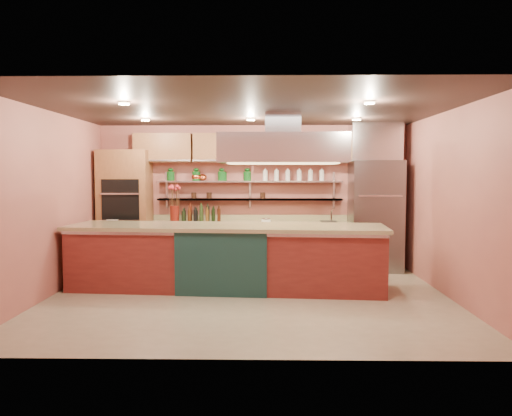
{
  "coord_description": "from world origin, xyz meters",
  "views": [
    {
      "loc": [
        0.25,
        -7.36,
        1.86
      ],
      "look_at": [
        0.09,
        1.0,
        1.28
      ],
      "focal_mm": 35.0,
      "sensor_mm": 36.0,
      "label": 1
    }
  ],
  "objects_px": {
    "kitchen_scale": "(266,219)",
    "copper_kettle": "(203,177)",
    "refrigerator": "(375,216)",
    "green_canister": "(223,176)",
    "flower_vase": "(175,214)",
    "island": "(226,257)"
  },
  "relations": [
    {
      "from": "island",
      "to": "copper_kettle",
      "type": "xyz_separation_m",
      "value": [
        -0.59,
        1.81,
        1.26
      ]
    },
    {
      "from": "kitchen_scale",
      "to": "copper_kettle",
      "type": "height_order",
      "value": "copper_kettle"
    },
    {
      "from": "flower_vase",
      "to": "copper_kettle",
      "type": "height_order",
      "value": "copper_kettle"
    },
    {
      "from": "refrigerator",
      "to": "green_canister",
      "type": "xyz_separation_m",
      "value": [
        -2.92,
        0.23,
        0.75
      ]
    },
    {
      "from": "flower_vase",
      "to": "green_canister",
      "type": "relative_size",
      "value": 1.87
    },
    {
      "from": "refrigerator",
      "to": "green_canister",
      "type": "relative_size",
      "value": 12.76
    },
    {
      "from": "refrigerator",
      "to": "flower_vase",
      "type": "height_order",
      "value": "refrigerator"
    },
    {
      "from": "refrigerator",
      "to": "copper_kettle",
      "type": "bearing_deg",
      "value": 176.04
    },
    {
      "from": "island",
      "to": "flower_vase",
      "type": "xyz_separation_m",
      "value": [
        -1.11,
        1.59,
        0.57
      ]
    },
    {
      "from": "refrigerator",
      "to": "copper_kettle",
      "type": "xyz_separation_m",
      "value": [
        -3.32,
        0.23,
        0.73
      ]
    },
    {
      "from": "island",
      "to": "flower_vase",
      "type": "bearing_deg",
      "value": 129.46
    },
    {
      "from": "refrigerator",
      "to": "kitchen_scale",
      "type": "xyz_separation_m",
      "value": [
        -2.08,
        0.01,
        -0.07
      ]
    },
    {
      "from": "island",
      "to": "kitchen_scale",
      "type": "distance_m",
      "value": 1.78
    },
    {
      "from": "island",
      "to": "refrigerator",
      "type": "bearing_deg",
      "value": 34.51
    },
    {
      "from": "green_canister",
      "to": "refrigerator",
      "type": "bearing_deg",
      "value": -4.51
    },
    {
      "from": "flower_vase",
      "to": "green_canister",
      "type": "distance_m",
      "value": 1.19
    },
    {
      "from": "flower_vase",
      "to": "island",
      "type": "bearing_deg",
      "value": -55.01
    },
    {
      "from": "copper_kettle",
      "to": "refrigerator",
      "type": "bearing_deg",
      "value": -3.96
    },
    {
      "from": "refrigerator",
      "to": "green_canister",
      "type": "height_order",
      "value": "refrigerator"
    },
    {
      "from": "refrigerator",
      "to": "copper_kettle",
      "type": "height_order",
      "value": "refrigerator"
    },
    {
      "from": "kitchen_scale",
      "to": "copper_kettle",
      "type": "bearing_deg",
      "value": 178.09
    },
    {
      "from": "refrigerator",
      "to": "flower_vase",
      "type": "bearing_deg",
      "value": 179.85
    }
  ]
}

